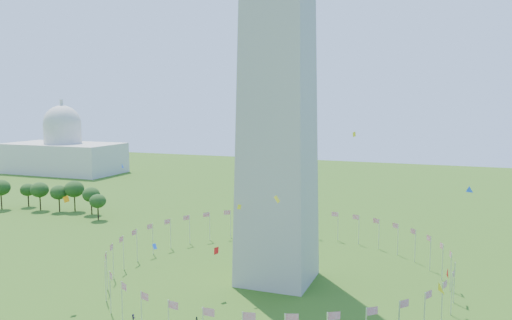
% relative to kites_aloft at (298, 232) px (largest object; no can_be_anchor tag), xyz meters
% --- Properties ---
extents(flag_ring, '(80.24, 80.24, 9.00)m').
position_rel_kites_aloft_xyz_m(flag_ring, '(-12.81, 27.19, -15.32)').
color(flag_ring, silver).
rests_on(flag_ring, ground).
extents(capitol_building, '(70.00, 35.00, 46.00)m').
position_rel_kites_aloft_xyz_m(capitol_building, '(-192.81, 157.19, 3.18)').
color(capitol_building, beige).
rests_on(capitol_building, ground).
extents(kites_aloft, '(110.30, 76.84, 40.62)m').
position_rel_kites_aloft_xyz_m(kites_aloft, '(0.00, 0.00, 0.00)').
color(kites_aloft, yellow).
rests_on(kites_aloft, ground).
extents(tree_line_west, '(55.17, 15.61, 11.93)m').
position_rel_kites_aloft_xyz_m(tree_line_west, '(-119.70, 68.21, -14.39)').
color(tree_line_west, '#29541C').
rests_on(tree_line_west, ground).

